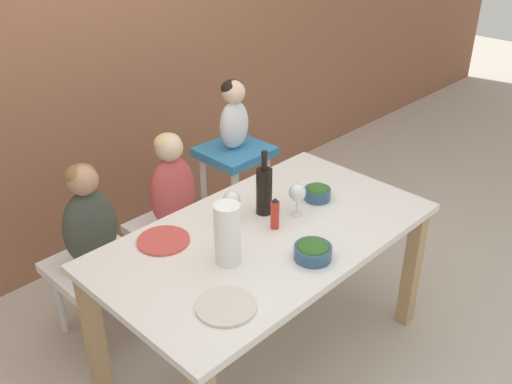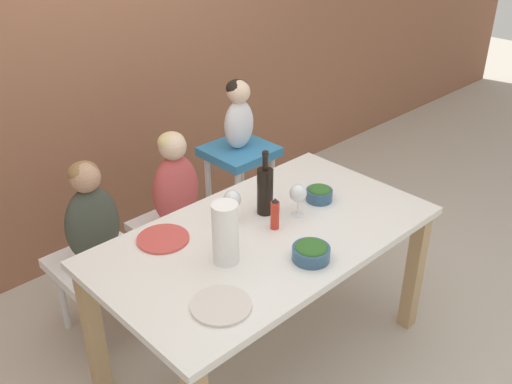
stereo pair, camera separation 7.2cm
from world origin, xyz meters
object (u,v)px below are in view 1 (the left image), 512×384
Objects in this scene: salad_bowl_small at (317,192)px; wine_glass_far at (232,200)px; paper_towel_roll at (228,234)px; person_child_left at (89,218)px; salad_bowl_large at (313,250)px; chair_far_left at (98,273)px; wine_glass_near at (297,193)px; chair_far_center at (176,234)px; dinner_plate_back_left at (163,240)px; wine_bottle at (264,190)px; dinner_plate_front_left at (226,306)px; chair_right_highchair at (235,173)px; person_baby_right at (234,112)px; person_child_center at (172,182)px.

wine_glass_far is at bearing 161.00° from salad_bowl_small.
wine_glass_far is (0.22, 0.21, -0.02)m from paper_towel_roll.
person_child_left is 1.08m from salad_bowl_large.
chair_far_left is 1.66× the size of paper_towel_roll.
salad_bowl_large is at bearing -85.66° from wine_glass_far.
paper_towel_roll is at bearing -174.69° from wine_glass_near.
chair_far_left is at bearing 141.39° from salad_bowl_small.
person_child_left is at bearing 179.92° from chair_far_center.
wine_bottle is at bearing -16.27° from dinner_plate_back_left.
paper_towel_roll is at bearing -74.97° from person_child_left.
salad_bowl_large is 1.22× the size of salad_bowl_small.
chair_far_left is 0.32m from person_child_left.
person_child_left is at bearing 105.03° from paper_towel_roll.
chair_far_center is 1.06m from salad_bowl_large.
wine_glass_near is 0.68× the size of dinner_plate_front_left.
salad_bowl_large is (-0.22, -0.28, -0.07)m from wine_glass_near.
person_baby_right is at bearing 90.00° from chair_right_highchair.
wine_glass_near is (0.48, 0.04, -0.02)m from paper_towel_roll.
paper_towel_roll is 2.07× the size of salad_bowl_small.
wine_glass_far is at bearing 146.65° from wine_glass_near.
person_child_center is at bearing 90.00° from chair_far_center.
person_baby_right is at bearing 45.49° from wine_glass_far.
person_child_center is 4.13× the size of salad_bowl_small.
wine_glass_near is 0.68× the size of dinner_plate_back_left.
person_child_left is 1.10m from salad_bowl_small.
chair_far_center is 0.86m from wine_glass_near.
paper_towel_roll is (-0.38, -0.16, 0.01)m from wine_bottle.
wine_bottle is 1.18× the size of paper_towel_roll.
chair_far_center is 0.76m from wine_bottle.
wine_bottle is (0.09, -0.58, 0.15)m from person_child_center.
salad_bowl_large is at bearing -116.70° from chair_right_highchair.
chair_far_center is at bearing 68.54° from paper_towel_roll.
dinner_plate_back_left is at bearing 155.85° from wine_glass_near.
wine_glass_far reaches higher than dinner_plate_front_left.
dinner_plate_back_left is at bearing 78.40° from dinner_plate_front_left.
chair_right_highchair is 0.37m from person_baby_right.
chair_right_highchair is at bearing -0.09° from person_child_center.
person_child_left is at bearing 179.96° from chair_right_highchair.
person_child_center reaches higher than chair_far_left.
person_baby_right is (0.46, 0.00, 0.26)m from person_child_center.
salad_bowl_small reaches higher than chair_far_left.
wine_glass_near is 1.00× the size of wine_glass_far.
chair_far_left is 1.00× the size of chair_far_center.
person_child_left is 3.41× the size of wine_glass_far.
salad_bowl_small is (0.36, -0.68, 0.06)m from person_child_center.
person_child_left is (-0.49, 0.00, 0.32)m from chair_far_center.
paper_towel_roll is (-0.75, -0.75, -0.11)m from person_baby_right.
person_child_center reaches higher than salad_bowl_large.
salad_bowl_large is (0.03, -0.45, -0.07)m from wine_glass_far.
dinner_plate_back_left is (-0.39, -0.44, 0.36)m from chair_far_center.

